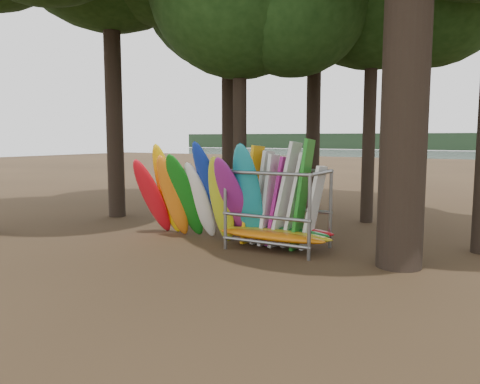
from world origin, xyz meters
The scene contains 5 objects.
ground centered at (0.00, 0.00, 0.00)m, with size 120.00×120.00×0.00m, color #47331E.
lake centered at (0.00, 60.00, 0.00)m, with size 160.00×160.00×0.00m, color gray.
far_shore centered at (0.00, 110.00, 2.00)m, with size 160.00×4.00×4.00m, color black.
kayak_row centered at (-1.05, 0.97, 1.26)m, with size 4.21×2.16×2.98m.
storage_rack centered at (1.34, 1.25, 0.98)m, with size 3.14×1.51×2.91m.
Camera 1 is at (6.55, -9.77, 2.92)m, focal length 35.00 mm.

